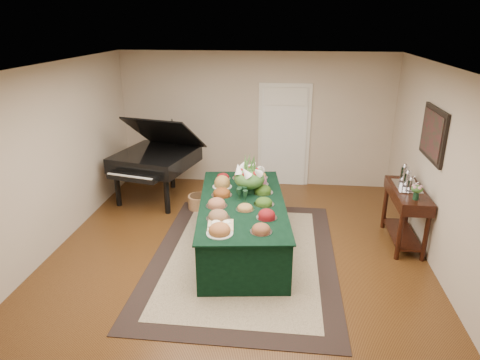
# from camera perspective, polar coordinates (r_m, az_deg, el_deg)

# --- Properties ---
(ground) EXTENTS (6.00, 6.00, 0.00)m
(ground) POSITION_cam_1_polar(r_m,az_deg,el_deg) (6.48, -0.30, -9.66)
(ground) COLOR black
(ground) RESTS_ON ground
(area_rug) EXTENTS (2.64, 3.70, 0.01)m
(area_rug) POSITION_cam_1_polar(r_m,az_deg,el_deg) (6.37, 0.51, -10.16)
(area_rug) COLOR black
(area_rug) RESTS_ON ground
(kitchen_doorway) EXTENTS (1.05, 0.07, 2.10)m
(kitchen_doorway) POSITION_cam_1_polar(r_m,az_deg,el_deg) (8.81, 5.87, 5.77)
(kitchen_doorway) COLOR silver
(kitchen_doorway) RESTS_ON ground
(buffet_table) EXTENTS (1.57, 2.77, 0.75)m
(buffet_table) POSITION_cam_1_polar(r_m,az_deg,el_deg) (6.46, 0.29, -5.92)
(buffet_table) COLOR black
(buffet_table) RESTS_ON ground
(food_platters) EXTENTS (1.08, 2.36, 0.15)m
(food_platters) POSITION_cam_1_polar(r_m,az_deg,el_deg) (6.35, 0.02, -2.22)
(food_platters) COLOR silver
(food_platters) RESTS_ON buffet_table
(cutting_board) EXTENTS (0.37, 0.37, 0.10)m
(cutting_board) POSITION_cam_1_polar(r_m,az_deg,el_deg) (5.58, -2.60, -5.76)
(cutting_board) COLOR tan
(cutting_board) RESTS_ON buffet_table
(green_goblets) EXTENTS (0.18, 0.22, 0.18)m
(green_goblets) POSITION_cam_1_polar(r_m,az_deg,el_deg) (6.35, 0.29, -1.82)
(green_goblets) COLOR black
(green_goblets) RESTS_ON buffet_table
(floral_centerpiece) EXTENTS (0.49, 0.49, 0.49)m
(floral_centerpiece) POSITION_cam_1_polar(r_m,az_deg,el_deg) (6.53, 1.28, 0.69)
(floral_centerpiece) COLOR black
(floral_centerpiece) RESTS_ON buffet_table
(grand_piano) EXTENTS (1.70, 1.81, 1.64)m
(grand_piano) POSITION_cam_1_polar(r_m,az_deg,el_deg) (8.21, -11.20, 2.81)
(grand_piano) COLOR black
(grand_piano) RESTS_ON ground
(wicker_basket) EXTENTS (0.40, 0.40, 0.25)m
(wicker_basket) POSITION_cam_1_polar(r_m,az_deg,el_deg) (7.89, -5.49, -2.94)
(wicker_basket) COLOR #A36D41
(wicker_basket) RESTS_ON ground
(mahogany_sideboard) EXTENTS (0.45, 1.20, 0.90)m
(mahogany_sideboard) POSITION_cam_1_polar(r_m,az_deg,el_deg) (6.91, 21.33, -2.75)
(mahogany_sideboard) COLOR black
(mahogany_sideboard) RESTS_ON ground
(tea_service) EXTENTS (0.34, 0.58, 0.30)m
(tea_service) POSITION_cam_1_polar(r_m,az_deg,el_deg) (6.93, 21.39, 0.17)
(tea_service) COLOR silver
(tea_service) RESTS_ON mahogany_sideboard
(pink_bouquet) EXTENTS (0.18, 0.18, 0.23)m
(pink_bouquet) POSITION_cam_1_polar(r_m,az_deg,el_deg) (6.45, 22.52, -1.18)
(pink_bouquet) COLOR black
(pink_bouquet) RESTS_ON mahogany_sideboard
(wall_painting) EXTENTS (0.05, 0.95, 0.75)m
(wall_painting) POSITION_cam_1_polar(r_m,az_deg,el_deg) (6.66, 24.35, 5.60)
(wall_painting) COLOR black
(wall_painting) RESTS_ON ground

